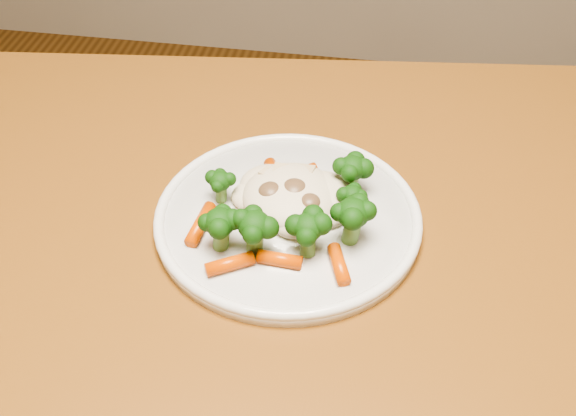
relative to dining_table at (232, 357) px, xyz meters
name	(u,v)px	position (x,y,z in m)	size (l,w,h in m)	color
dining_table	(232,357)	(0.00, 0.00, 0.00)	(1.18, 0.86, 0.75)	brown
plate	(288,220)	(0.04, 0.08, 0.11)	(0.24, 0.24, 0.01)	white
meal	(292,204)	(0.05, 0.07, 0.14)	(0.17, 0.16, 0.04)	beige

